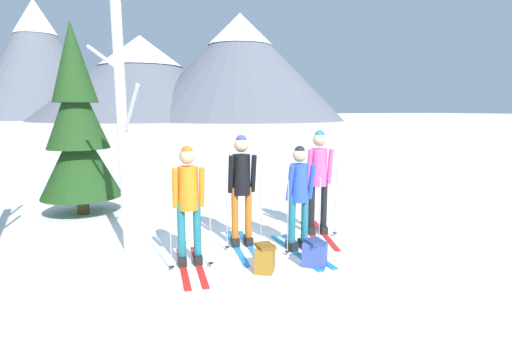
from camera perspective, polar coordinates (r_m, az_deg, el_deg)
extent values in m
plane|color=white|center=(6.53, 0.15, -9.77)|extent=(400.00, 400.00, 0.00)
cube|color=red|center=(5.90, -8.06, -11.96)|extent=(0.27, 1.56, 0.02)
cube|color=red|center=(5.88, -10.24, -12.10)|extent=(0.27, 1.56, 0.02)
cube|color=black|center=(5.96, -8.19, -10.99)|extent=(0.14, 0.27, 0.12)
cylinder|color=#1E6B7A|center=(5.82, -8.30, -6.91)|extent=(0.11, 0.11, 0.81)
cube|color=black|center=(5.95, -10.34, -11.12)|extent=(0.14, 0.27, 0.12)
cylinder|color=#1E6B7A|center=(5.80, -10.47, -7.02)|extent=(0.11, 0.11, 0.81)
cylinder|color=orange|center=(5.67, -9.55, -1.29)|extent=(0.28, 0.28, 0.60)
sphere|color=tan|center=(5.61, -9.68, 3.17)|extent=(0.22, 0.22, 0.22)
sphere|color=#B76019|center=(5.60, -9.70, 3.84)|extent=(0.16, 0.16, 0.16)
cylinder|color=orange|center=(5.63, -7.67, -1.16)|extent=(0.10, 0.20, 0.58)
cylinder|color=orange|center=(5.60, -11.33, -1.32)|extent=(0.10, 0.20, 0.58)
cylinder|color=#A5A5AD|center=(5.65, -6.49, -6.53)|extent=(0.02, 0.02, 1.21)
cylinder|color=black|center=(5.82, -6.38, -11.69)|extent=(0.07, 0.07, 0.01)
cylinder|color=#A5A5AD|center=(5.60, -12.00, -6.83)|extent=(0.02, 0.02, 1.21)
cylinder|color=black|center=(5.78, -11.81, -12.01)|extent=(0.07, 0.07, 0.01)
cube|color=#1E84D1|center=(6.60, -0.88, -9.46)|extent=(0.31, 1.65, 0.02)
cube|color=#1E84D1|center=(6.56, -2.79, -9.60)|extent=(0.31, 1.65, 0.02)
cube|color=black|center=(6.67, -1.07, -8.62)|extent=(0.14, 0.27, 0.12)
cylinder|color=#B76019|center=(6.54, -1.09, -4.75)|extent=(0.11, 0.11, 0.85)
cube|color=black|center=(6.63, -2.95, -8.75)|extent=(0.14, 0.27, 0.12)
cylinder|color=#B76019|center=(6.49, -2.99, -4.85)|extent=(0.11, 0.11, 0.85)
cylinder|color=black|center=(6.39, -2.07, 0.63)|extent=(0.28, 0.28, 0.64)
sphere|color=tan|center=(6.33, -2.10, 4.83)|extent=(0.23, 0.23, 0.23)
sphere|color=#2D389E|center=(6.32, -2.10, 5.45)|extent=(0.17, 0.17, 0.17)
cylinder|color=black|center=(6.36, -0.37, 0.77)|extent=(0.11, 0.21, 0.61)
cylinder|color=black|center=(6.29, -3.57, 0.64)|extent=(0.11, 0.21, 0.61)
cylinder|color=#A5A5AD|center=(6.38, 0.67, -4.25)|extent=(0.02, 0.02, 1.28)
cylinder|color=black|center=(6.54, 0.66, -9.17)|extent=(0.07, 0.07, 0.01)
cylinder|color=#A5A5AD|center=(6.27, -4.14, -4.52)|extent=(0.02, 0.02, 1.28)
cylinder|color=black|center=(6.44, -4.07, -9.51)|extent=(0.07, 0.07, 0.01)
cube|color=#4C7238|center=(6.55, -2.37, 1.14)|extent=(0.28, 0.19, 0.36)
cube|color=#1E84D1|center=(6.48, 7.20, -9.90)|extent=(0.10, 1.66, 0.02)
cube|color=#1E84D1|center=(6.39, 5.43, -10.17)|extent=(0.10, 1.66, 0.02)
cube|color=black|center=(6.54, 6.80, -9.05)|extent=(0.11, 0.26, 0.12)
cylinder|color=#1E6B7A|center=(6.42, 6.88, -5.42)|extent=(0.11, 0.11, 0.78)
cube|color=black|center=(6.45, 5.04, -9.31)|extent=(0.11, 0.26, 0.12)
cylinder|color=#1E6B7A|center=(6.32, 5.10, -5.63)|extent=(0.11, 0.11, 0.78)
cylinder|color=blue|center=(6.24, 6.09, -0.55)|extent=(0.28, 0.28, 0.58)
sphere|color=tan|center=(6.18, 6.16, 3.37)|extent=(0.21, 0.21, 0.21)
sphere|color=black|center=(6.18, 6.17, 3.95)|extent=(0.16, 0.16, 0.16)
cylinder|color=blue|center=(6.27, 7.80, -0.39)|extent=(0.08, 0.19, 0.56)
cylinder|color=blue|center=(6.11, 4.84, -0.60)|extent=(0.08, 0.19, 0.56)
cylinder|color=#A5A5AD|center=(6.32, 8.94, -5.01)|extent=(0.02, 0.02, 1.17)
cylinder|color=black|center=(6.47, 8.82, -9.50)|extent=(0.07, 0.07, 0.01)
cylinder|color=#A5A5AD|center=(6.08, 4.49, -5.52)|extent=(0.02, 0.02, 1.17)
cylinder|color=black|center=(6.24, 4.43, -10.17)|extent=(0.07, 0.07, 0.01)
cube|color=red|center=(7.29, 9.63, -7.72)|extent=(0.57, 1.65, 0.02)
cube|color=red|center=(7.24, 7.93, -7.80)|extent=(0.57, 1.65, 0.02)
cube|color=black|center=(7.36, 9.46, -6.97)|extent=(0.18, 0.28, 0.12)
cylinder|color=black|center=(7.24, 9.56, -3.37)|extent=(0.11, 0.11, 0.87)
cube|color=black|center=(7.31, 7.77, -7.04)|extent=(0.18, 0.28, 0.12)
cylinder|color=black|center=(7.19, 7.86, -3.41)|extent=(0.11, 0.11, 0.87)
cylinder|color=#E55193|center=(7.10, 8.84, 1.66)|extent=(0.28, 0.28, 0.65)
sphere|color=tan|center=(7.05, 8.95, 5.52)|extent=(0.24, 0.24, 0.24)
sphere|color=#1E6B7A|center=(7.04, 8.96, 6.10)|extent=(0.18, 0.18, 0.18)
cylinder|color=#E55193|center=(7.08, 10.38, 1.75)|extent=(0.14, 0.22, 0.62)
cylinder|color=#E55193|center=(7.00, 7.53, 1.73)|extent=(0.14, 0.22, 0.62)
cylinder|color=#A5A5AD|center=(7.09, 11.19, -2.89)|extent=(0.02, 0.02, 1.31)
cylinder|color=black|center=(7.24, 11.04, -7.47)|extent=(0.07, 0.07, 0.01)
cylinder|color=#A5A5AD|center=(6.96, 6.91, -3.00)|extent=(0.02, 0.02, 1.31)
cylinder|color=black|center=(7.12, 6.81, -7.66)|extent=(0.07, 0.07, 0.01)
cube|color=maroon|center=(7.26, 8.54, 2.10)|extent=(0.29, 0.23, 0.36)
cylinder|color=#51381E|center=(9.27, -23.25, -2.26)|extent=(0.24, 0.24, 0.76)
cone|color=#1E4219|center=(9.15, -23.59, 2.67)|extent=(1.63, 1.63, 1.60)
cone|color=#1E4219|center=(9.09, -24.02, 9.02)|extent=(1.24, 1.24, 1.60)
cone|color=#1E4219|center=(9.14, -24.44, 14.84)|extent=(0.89, 0.89, 1.60)
cylinder|color=silver|center=(6.43, -18.29, 6.36)|extent=(0.15, 0.15, 3.71)
cylinder|color=silver|center=(6.08, -17.27, 9.12)|extent=(0.23, 0.74, 0.75)
cylinder|color=silver|center=(6.67, -20.93, 15.84)|extent=(0.43, 0.51, 0.40)
cylinder|color=silver|center=(6.73, -18.86, 17.69)|extent=(0.08, 0.50, 0.37)
cube|color=#99661E|center=(5.62, 1.28, -11.24)|extent=(0.37, 0.40, 0.34)
cube|color=brown|center=(5.55, 1.29, -9.41)|extent=(0.22, 0.28, 0.04)
cube|color=#384C99|center=(5.85, 8.28, -10.48)|extent=(0.40, 0.39, 0.34)
cube|color=navy|center=(5.78, 8.32, -8.71)|extent=(0.22, 0.28, 0.04)
cone|color=slate|center=(103.84, -28.38, 14.51)|extent=(29.10, 29.10, 25.65)
cone|color=white|center=(105.15, -28.80, 19.41)|extent=(8.99, 8.99, 7.55)
cone|color=slate|center=(88.94, -15.83, 13.49)|extent=(44.15, 44.15, 17.04)
cone|color=white|center=(89.48, -16.00, 16.93)|extent=(17.01, 17.01, 6.25)
cone|color=slate|center=(84.00, -2.23, 15.40)|extent=(41.55, 41.55, 20.87)
cone|color=white|center=(85.03, -2.26, 20.31)|extent=(13.06, 13.06, 6.25)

